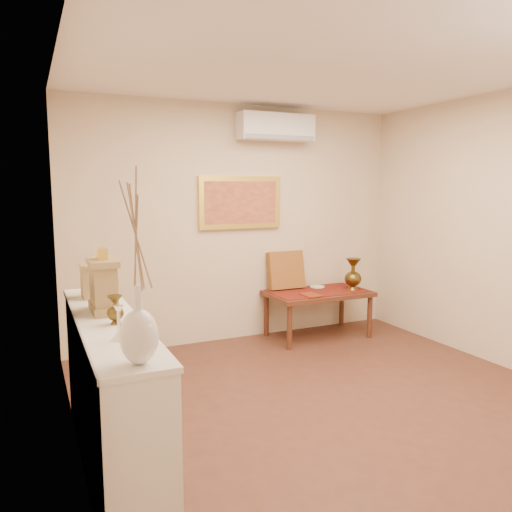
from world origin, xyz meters
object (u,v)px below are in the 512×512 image
mantel_clock (104,285)px  wooden_chest (93,280)px  white_vase (137,263)px  display_ledge (110,394)px  low_table (318,297)px  brass_urn_tall (353,271)px

mantel_clock → wooden_chest: (-0.01, 0.47, -0.05)m
white_vase → display_ledge: bearing=91.1°
mantel_clock → low_table: 3.23m
brass_urn_tall → display_ledge: size_ratio=0.23×
mantel_clock → wooden_chest: 0.47m
brass_urn_tall → wooden_chest: 3.31m
wooden_chest → low_table: wooden_chest is taller
display_ledge → mantel_clock: bearing=86.5°
white_vase → brass_urn_tall: bearing=40.9°
wooden_chest → low_table: (2.68, 1.23, -0.62)m
display_ledge → brass_urn_tall: bearing=29.9°
brass_urn_tall → mantel_clock: bearing=-152.6°
display_ledge → white_vase: bearing=-88.9°
mantel_clock → low_table: bearing=32.6°
mantel_clock → low_table: size_ratio=0.34×
wooden_chest → white_vase: bearing=-89.2°
wooden_chest → low_table: 3.01m
white_vase → wooden_chest: (-0.02, 1.54, -0.34)m
white_vase → mantel_clock: size_ratio=2.24×
low_table → mantel_clock: bearing=-147.4°
white_vase → brass_urn_tall: size_ratio=2.01×
display_ledge → mantel_clock: size_ratio=4.93×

